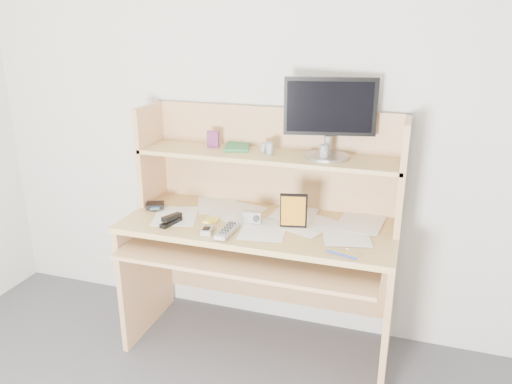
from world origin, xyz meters
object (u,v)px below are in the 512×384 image
(game_case, at_px, (294,211))
(desk, at_px, (263,227))
(keyboard, at_px, (291,248))
(monitor, at_px, (330,115))
(tv_remote, at_px, (228,230))

(game_case, bearing_deg, desk, 137.73)
(keyboard, bearing_deg, game_case, 92.79)
(game_case, relative_size, monitor, 0.41)
(tv_remote, relative_size, game_case, 1.08)
(keyboard, distance_m, tv_remote, 0.33)
(desk, xyz_separation_m, game_case, (0.19, -0.11, 0.16))
(keyboard, xyz_separation_m, monitor, (0.12, 0.25, 0.63))
(desk, xyz_separation_m, monitor, (0.31, 0.10, 0.60))
(tv_remote, distance_m, monitor, 0.76)
(tv_remote, relative_size, monitor, 0.45)
(tv_remote, xyz_separation_m, game_case, (0.29, 0.15, 0.08))
(monitor, bearing_deg, desk, -173.49)
(keyboard, distance_m, game_case, 0.19)
(desk, distance_m, game_case, 0.27)
(desk, relative_size, tv_remote, 6.86)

